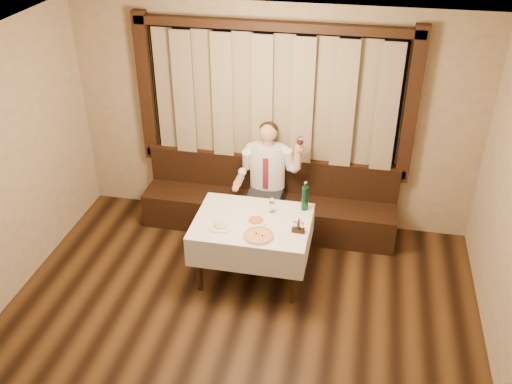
% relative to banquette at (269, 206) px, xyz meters
% --- Properties ---
extents(room, '(5.01, 6.01, 2.81)m').
position_rel_banquette_xyz_m(room, '(-0.00, -1.75, 1.19)').
color(room, black).
rests_on(room, ground).
extents(banquette, '(3.20, 0.61, 0.94)m').
position_rel_banquette_xyz_m(banquette, '(0.00, 0.00, 0.00)').
color(banquette, black).
rests_on(banquette, ground).
extents(dining_table, '(1.27, 0.97, 0.76)m').
position_rel_banquette_xyz_m(dining_table, '(0.00, -1.02, 0.34)').
color(dining_table, black).
rests_on(dining_table, ground).
extents(pizza, '(0.34, 0.34, 0.04)m').
position_rel_banquette_xyz_m(pizza, '(0.13, -1.31, 0.46)').
color(pizza, white).
rests_on(pizza, dining_table).
extents(pasta_red, '(0.26, 0.26, 0.09)m').
position_rel_banquette_xyz_m(pasta_red, '(0.04, -1.04, 0.48)').
color(pasta_red, white).
rests_on(pasta_red, dining_table).
extents(pasta_cream, '(0.27, 0.27, 0.09)m').
position_rel_banquette_xyz_m(pasta_cream, '(-0.31, -1.21, 0.48)').
color(pasta_cream, white).
rests_on(pasta_cream, dining_table).
extents(green_bottle, '(0.08, 0.08, 0.35)m').
position_rel_banquette_xyz_m(green_bottle, '(0.53, -0.69, 0.60)').
color(green_bottle, '#104B2D').
rests_on(green_bottle, dining_table).
extents(table_wine_glass, '(0.07, 0.07, 0.19)m').
position_rel_banquette_xyz_m(table_wine_glass, '(0.18, -0.82, 0.58)').
color(table_wine_glass, white).
rests_on(table_wine_glass, dining_table).
extents(cruet_caddy, '(0.14, 0.07, 0.14)m').
position_rel_banquette_xyz_m(cruet_caddy, '(0.52, -1.14, 0.50)').
color(cruet_caddy, black).
rests_on(cruet_caddy, dining_table).
extents(seated_man, '(0.82, 0.61, 1.46)m').
position_rel_banquette_xyz_m(seated_man, '(-0.01, -0.09, 0.53)').
color(seated_man, black).
rests_on(seated_man, ground).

